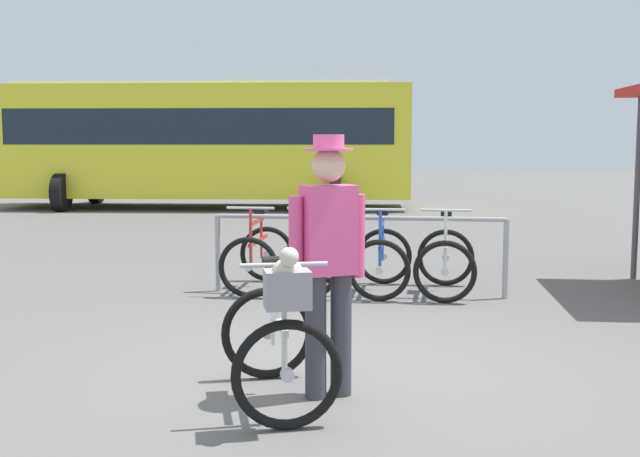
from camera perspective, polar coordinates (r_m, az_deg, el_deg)
ground_plane at (r=5.83m, az=0.63°, el=-10.47°), size 80.00×80.00×0.00m
bike_rack_rail at (r=8.63m, az=2.78°, el=-0.44°), size 3.21×0.11×0.88m
racked_bike_red at (r=9.02m, az=-4.47°, el=-2.06°), size 0.67×1.10×0.97m
racked_bike_lime at (r=8.90m, az=-0.05°, el=-2.16°), size 0.78×1.17×0.97m
racked_bike_blue at (r=8.83m, az=4.45°, el=-2.24°), size 0.66×1.09×0.97m
racked_bike_white at (r=8.81m, az=9.00°, el=-2.32°), size 0.71×1.12×0.97m
featured_bicycle at (r=5.02m, az=-2.98°, el=-7.50°), size 0.95×1.25×1.09m
person_with_featured_bike at (r=5.16m, az=0.61°, el=-1.89°), size 0.48×0.34×1.72m
bus_distant at (r=20.01m, az=-8.17°, el=6.48°), size 10.16×3.89×3.08m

